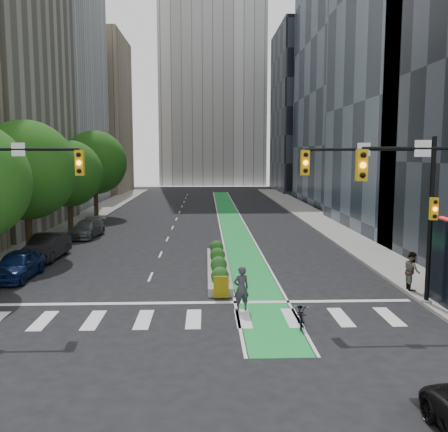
{
  "coord_description": "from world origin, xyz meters",
  "views": [
    {
      "loc": [
        0.52,
        -20.46,
        6.63
      ],
      "look_at": [
        1.57,
        8.45,
        3.0
      ],
      "focal_mm": 40.0,
      "sensor_mm": 36.0,
      "label": 1
    }
  ],
  "objects": [
    {
      "name": "building_tan_far",
      "position": [
        -20.0,
        66.0,
        13.0
      ],
      "size": [
        14.0,
        16.0,
        26.0
      ],
      "primitive_type": "cube",
      "color": "tan",
      "rests_on": "ground"
    },
    {
      "name": "building_lt_mid",
      "position": [
        -21.0,
        45.0,
        24.0
      ],
      "size": [
        14.0,
        22.0,
        48.0
      ],
      "primitive_type": "cube",
      "color": "silver",
      "rests_on": "ground"
    },
    {
      "name": "tree_mid",
      "position": [
        -11.0,
        12.0,
        5.57
      ],
      "size": [
        6.4,
        6.4,
        8.78
      ],
      "color": "black",
      "rests_on": "ground"
    },
    {
      "name": "building_distant",
      "position": [
        2.0,
        90.0,
        35.0
      ],
      "size": [
        22.0,
        16.0,
        70.0
      ],
      "primitive_type": "cube",
      "color": "silver",
      "rests_on": "ground"
    },
    {
      "name": "sidewalk_left",
      "position": [
        -11.8,
        25.0,
        0.07
      ],
      "size": [
        3.6,
        90.0,
        0.15
      ],
      "primitive_type": "cube",
      "color": "gray",
      "rests_on": "ground"
    },
    {
      "name": "parked_car_left_near",
      "position": [
        -9.5,
        5.86,
        0.76
      ],
      "size": [
        1.89,
        4.51,
        1.52
      ],
      "primitive_type": "imported",
      "rotation": [
        0.0,
        0.0,
        -0.02
      ],
      "color": "#0B1A43",
      "rests_on": "ground"
    },
    {
      "name": "sidewalk_right",
      "position": [
        11.8,
        25.0,
        0.07
      ],
      "size": [
        3.6,
        90.0,
        0.15
      ],
      "primitive_type": "cube",
      "color": "gray",
      "rests_on": "ground"
    },
    {
      "name": "building_dark_end",
      "position": [
        20.0,
        68.0,
        14.0
      ],
      "size": [
        14.0,
        18.0,
        28.0
      ],
      "primitive_type": "cube",
      "color": "black",
      "rests_on": "ground"
    },
    {
      "name": "bicycle",
      "position": [
        4.2,
        -1.84,
        0.45
      ],
      "size": [
        0.87,
        1.79,
        0.9
      ],
      "primitive_type": "imported",
      "rotation": [
        0.0,
        0.0,
        -0.17
      ],
      "color": "gray",
      "rests_on": "ground"
    },
    {
      "name": "building_glass_far",
      "position": [
        21.0,
        45.0,
        21.0
      ],
      "size": [
        14.0,
        24.0,
        42.0
      ],
      "primitive_type": "cube",
      "color": "#19212D",
      "rests_on": "ground"
    },
    {
      "name": "cyclist",
      "position": [
        2.0,
        0.05,
        0.96
      ],
      "size": [
        0.81,
        0.65,
        1.91
      ],
      "primitive_type": "imported",
      "rotation": [
        0.0,
        0.0,
        3.46
      ],
      "color": "#322E37",
      "rests_on": "ground"
    },
    {
      "name": "pedestrian_near",
      "position": [
        10.37,
        2.53,
        1.06
      ],
      "size": [
        0.78,
        0.95,
        1.83
      ],
      "primitive_type": "imported",
      "rotation": [
        0.0,
        0.0,
        1.47
      ],
      "color": "gray",
      "rests_on": "sidewalk_right"
    },
    {
      "name": "tree_midfar",
      "position": [
        -11.0,
        22.0,
        4.95
      ],
      "size": [
        5.6,
        5.6,
        7.76
      ],
      "color": "black",
      "rests_on": "ground"
    },
    {
      "name": "median_planter",
      "position": [
        1.2,
        7.04,
        0.37
      ],
      "size": [
        1.2,
        10.26,
        1.1
      ],
      "color": "gray",
      "rests_on": "ground"
    },
    {
      "name": "signal_right",
      "position": [
        8.67,
        0.47,
        4.8
      ],
      "size": [
        5.82,
        0.51,
        7.2
      ],
      "color": "black",
      "rests_on": "ground"
    },
    {
      "name": "parked_car_left_mid",
      "position": [
        -9.5,
        10.76,
        0.8
      ],
      "size": [
        1.88,
        4.92,
        1.6
      ],
      "primitive_type": "imported",
      "rotation": [
        0.0,
        0.0,
        -0.04
      ],
      "color": "black",
      "rests_on": "ground"
    },
    {
      "name": "ground",
      "position": [
        0.0,
        0.0,
        0.0
      ],
      "size": [
        160.0,
        160.0,
        0.0
      ],
      "primitive_type": "plane",
      "color": "black",
      "rests_on": "ground"
    },
    {
      "name": "parked_car_left_far",
      "position": [
        -8.98,
        19.12,
        0.68
      ],
      "size": [
        2.44,
        4.91,
        1.37
      ],
      "primitive_type": "imported",
      "rotation": [
        0.0,
        0.0,
        -0.11
      ],
      "color": "#505355",
      "rests_on": "ground"
    },
    {
      "name": "tree_far",
      "position": [
        -11.0,
        32.0,
        5.69
      ],
      "size": [
        6.6,
        6.6,
        9.0
      ],
      "color": "black",
      "rests_on": "ground"
    },
    {
      "name": "bike_lane_paint",
      "position": [
        3.0,
        30.0,
        0.01
      ],
      "size": [
        2.2,
        70.0,
        0.01
      ],
      "primitive_type": "cube",
      "color": "#1A933B",
      "rests_on": "ground"
    },
    {
      "name": "pedestrian_far",
      "position": [
        11.37,
        1.95,
        1.06
      ],
      "size": [
        1.11,
        1.0,
        1.82
      ],
      "primitive_type": "imported",
      "rotation": [
        0.0,
        0.0,
        3.8
      ],
      "color": "gray",
      "rests_on": "sidewalk_right"
    }
  ]
}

